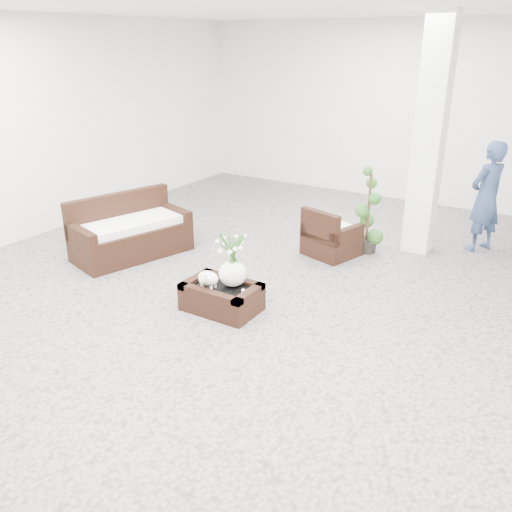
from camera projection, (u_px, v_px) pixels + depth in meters
The scene contains 10 objects.
ground at pixel (260, 298), 6.88m from camera, with size 11.00×11.00×0.00m, color gray.
column at pixel (430, 138), 7.84m from camera, with size 0.40×0.40×3.50m, color white.
coffee_table at pixel (222, 298), 6.53m from camera, with size 0.90×0.60×0.31m, color black.
sheep_figurine at pixel (208, 279), 6.41m from camera, with size 0.28×0.23×0.21m, color white.
planter_narcissus at pixel (232, 255), 6.35m from camera, with size 0.44×0.44×0.80m, color white, non-canonical shape.
tealight at pixel (243, 290), 6.33m from camera, with size 0.04×0.04×0.03m, color white.
armchair at pixel (332, 232), 8.14m from camera, with size 0.71×0.68×0.75m, color black.
loveseat at pixel (131, 227), 8.08m from camera, with size 1.72×0.83×0.92m, color black.
topiary at pixel (369, 211), 8.17m from camera, with size 0.35×0.35×1.33m, color #224F19, non-canonical shape.
shopper at pixel (486, 197), 8.17m from camera, with size 0.63×0.41×1.72m, color navy.
Camera 1 is at (3.22, -5.27, 3.08)m, focal length 37.45 mm.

